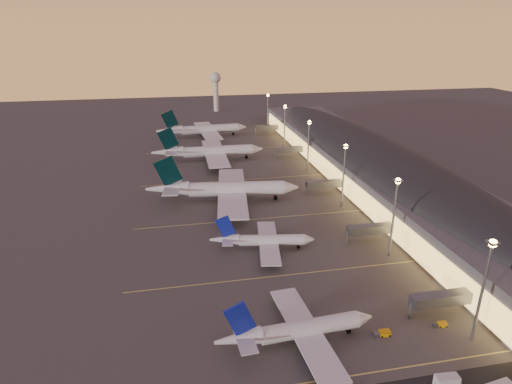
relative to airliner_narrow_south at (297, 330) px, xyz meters
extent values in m
plane|color=#464341|center=(4.12, 33.13, -3.49)|extent=(700.00, 700.00, 0.00)
cylinder|color=silver|center=(3.27, 0.21, 0.06)|extent=(23.52, 5.46, 3.97)
cone|color=silver|center=(16.78, 1.08, 0.06)|extent=(4.01, 4.20, 3.97)
cone|color=silver|center=(-13.62, -0.87, 0.56)|extent=(10.76, 4.64, 3.97)
cube|color=silver|center=(2.14, 0.14, -0.63)|extent=(8.90, 33.79, 0.44)
cylinder|color=navy|center=(2.42, 7.52, -1.97)|extent=(5.44, 3.31, 2.98)
cylinder|color=navy|center=(3.37, -7.15, -1.97)|extent=(5.44, 3.31, 2.98)
cube|color=navy|center=(-13.09, -0.84, 5.70)|extent=(7.29, 1.06, 8.61)
cube|color=silver|center=(-12.34, -0.79, 1.15)|extent=(4.52, 12.25, 0.28)
cylinder|color=black|center=(13.04, 0.84, -2.71)|extent=(0.34, 0.34, 1.57)
cylinder|color=black|center=(13.04, 0.84, -2.93)|extent=(1.15, 0.76, 1.11)
cylinder|color=black|center=(1.21, 2.86, -2.71)|extent=(0.34, 0.34, 1.57)
cylinder|color=black|center=(1.21, 2.86, -2.93)|extent=(1.15, 0.76, 1.11)
cylinder|color=black|center=(1.57, -2.68, -2.71)|extent=(0.34, 0.34, 1.57)
cylinder|color=black|center=(1.57, -2.68, -2.93)|extent=(1.15, 0.76, 1.11)
cylinder|color=silver|center=(4.53, 44.41, -0.30)|extent=(21.26, 6.91, 3.57)
cone|color=silver|center=(16.54, 42.44, -0.30)|extent=(3.91, 4.07, 3.57)
cone|color=silver|center=(-10.48, 46.87, 0.15)|extent=(9.92, 5.05, 3.57)
cube|color=silver|center=(3.53, 44.58, -0.92)|extent=(10.87, 30.64, 0.39)
cylinder|color=navy|center=(5.27, 50.99, -2.12)|extent=(5.10, 3.41, 2.68)
cylinder|color=navy|center=(3.13, 37.94, -2.12)|extent=(5.10, 3.41, 2.68)
cube|color=navy|center=(-10.02, 46.80, 4.78)|extent=(6.54, 1.59, 7.74)
cube|color=silver|center=(-9.35, 46.69, 0.69)|extent=(5.09, 11.22, 0.25)
cylinder|color=black|center=(13.22, 42.99, -2.78)|extent=(0.33, 0.33, 1.41)
cylinder|color=black|center=(13.22, 42.99, -2.99)|extent=(1.09, 0.78, 1.00)
cylinder|color=black|center=(3.27, 47.15, -2.78)|extent=(0.33, 0.33, 1.41)
cylinder|color=black|center=(3.27, 47.15, -2.99)|extent=(1.09, 0.78, 1.00)
cylinder|color=black|center=(2.46, 42.22, -2.78)|extent=(0.33, 0.33, 1.41)
cylinder|color=black|center=(2.46, 42.22, -2.99)|extent=(1.09, 0.78, 1.00)
cylinder|color=silver|center=(-0.19, 87.77, 1.79)|extent=(39.20, 10.71, 5.86)
cone|color=silver|center=(22.14, 84.93, 1.79)|extent=(6.94, 6.61, 5.86)
cone|color=silver|center=(-28.11, 91.33, 2.52)|extent=(18.11, 8.03, 5.86)
cube|color=silver|center=(-2.05, 88.01, 0.76)|extent=(18.32, 57.64, 0.64)
cylinder|color=#57595E|center=(0.76, 100.22, -1.22)|extent=(9.24, 5.47, 4.40)
cylinder|color=#57595E|center=(-2.39, 75.49, -1.22)|extent=(9.24, 5.47, 4.40)
cube|color=black|center=(-27.24, 91.22, 10.09)|extent=(11.58, 2.33, 13.01)
cube|color=silver|center=(-26.00, 91.06, 3.40)|extent=(8.78, 21.03, 0.41)
cylinder|color=black|center=(15.96, 85.72, -2.32)|extent=(0.52, 0.52, 2.35)
cylinder|color=black|center=(15.96, 85.72, -2.67)|extent=(1.76, 1.23, 1.64)
cylinder|color=black|center=(-2.78, 92.24, -2.32)|extent=(0.52, 0.52, 2.35)
cylinder|color=black|center=(-2.78, 92.24, -2.67)|extent=(1.76, 1.23, 1.64)
cylinder|color=black|center=(-3.81, 84.10, -2.32)|extent=(0.52, 0.52, 2.35)
cylinder|color=black|center=(-3.81, 84.10, -2.67)|extent=(1.76, 1.23, 1.64)
cylinder|color=silver|center=(-1.00, 147.82, 1.54)|extent=(37.00, 6.05, 5.59)
cone|color=silver|center=(20.45, 147.55, 1.54)|extent=(6.03, 5.66, 5.59)
cone|color=silver|center=(-27.80, 148.15, 2.24)|extent=(16.75, 5.79, 5.59)
cube|color=silver|center=(-2.78, 147.84, 0.56)|extent=(11.40, 54.12, 0.61)
cylinder|color=#57595E|center=(-1.44, 159.70, -1.32)|extent=(8.39, 4.29, 4.19)
cylinder|color=#57595E|center=(-1.74, 135.95, -1.32)|extent=(8.39, 4.29, 4.19)
cube|color=black|center=(-26.97, 148.14, 9.45)|extent=(11.03, 0.98, 12.40)
cube|color=silver|center=(-25.78, 148.13, 3.07)|extent=(6.20, 19.51, 0.39)
cylinder|color=black|center=(14.52, 147.62, -2.37)|extent=(0.45, 0.45, 2.23)
cylinder|color=black|center=(14.52, 147.62, -2.71)|extent=(1.58, 1.00, 1.56)
cylinder|color=black|center=(-3.93, 151.76, -2.37)|extent=(0.45, 0.45, 2.23)
cylinder|color=black|center=(-3.93, 151.76, -2.71)|extent=(1.58, 1.00, 1.56)
cylinder|color=black|center=(-4.02, 143.94, -2.37)|extent=(0.45, 0.45, 2.23)
cylinder|color=black|center=(-4.02, 143.94, -2.71)|extent=(1.58, 1.00, 1.56)
cylinder|color=silver|center=(0.08, 202.23, 1.49)|extent=(36.92, 8.42, 5.53)
cone|color=silver|center=(21.27, 203.92, 1.49)|extent=(6.32, 5.99, 5.53)
cone|color=silver|center=(-26.40, 200.12, 2.18)|extent=(16.92, 6.83, 5.53)
cube|color=silver|center=(-1.68, 202.09, 0.52)|extent=(14.84, 54.17, 0.61)
cylinder|color=#57595E|center=(-1.44, 213.91, -1.34)|extent=(8.57, 4.79, 4.15)
cylinder|color=#57595E|center=(0.43, 190.45, -1.34)|extent=(8.57, 4.79, 4.15)
cube|color=black|center=(-25.57, 200.19, 9.33)|extent=(10.95, 1.69, 12.28)
cube|color=silver|center=(-24.40, 200.28, 3.01)|extent=(7.41, 19.67, 0.39)
cylinder|color=black|center=(15.40, 203.45, -2.38)|extent=(0.48, 0.48, 2.21)
cylinder|color=black|center=(15.40, 203.45, -2.71)|extent=(1.62, 1.09, 1.55)
cylinder|color=black|center=(-3.17, 205.86, -2.38)|extent=(0.48, 0.48, 2.21)
cylinder|color=black|center=(-3.17, 205.86, -2.71)|extent=(1.62, 1.09, 1.55)
cylinder|color=black|center=(-2.55, 198.13, -2.38)|extent=(0.48, 0.48, 2.21)
cylinder|color=black|center=(-2.55, 198.13, -2.71)|extent=(1.62, 1.09, 1.55)
cube|color=#535459|center=(66.12, 105.63, 2.51)|extent=(40.00, 255.00, 12.00)
ellipsoid|color=#212326|center=(66.12, 105.63, 8.51)|extent=(39.00, 253.00, 10.92)
cube|color=#FFC762|center=(45.92, 105.63, 1.51)|extent=(0.40, 244.80, 8.00)
cube|color=#57595E|center=(38.12, 3.13, 1.01)|extent=(16.00, 3.20, 3.00)
cylinder|color=slate|center=(30.12, 3.13, -1.29)|extent=(0.70, 0.70, 4.40)
cube|color=#57595E|center=(38.12, 43.13, 1.01)|extent=(16.00, 3.20, 3.00)
cylinder|color=slate|center=(30.12, 43.13, -1.29)|extent=(0.70, 0.70, 4.40)
cube|color=#57595E|center=(38.12, 88.13, 1.01)|extent=(16.00, 3.20, 3.00)
cylinder|color=slate|center=(30.12, 88.13, -1.29)|extent=(0.70, 0.70, 4.40)
cube|color=#57595E|center=(38.12, 145.13, 1.01)|extent=(16.00, 3.20, 3.00)
cylinder|color=slate|center=(30.12, 145.13, -1.29)|extent=(0.70, 0.70, 4.40)
cube|color=#57595E|center=(38.12, 201.13, 1.01)|extent=(16.00, 3.20, 3.00)
cylinder|color=slate|center=(30.12, 201.13, -1.29)|extent=(0.70, 0.70, 4.40)
cylinder|color=slate|center=(40.12, -6.87, 9.01)|extent=(0.70, 0.70, 25.00)
cube|color=slate|center=(40.12, -6.87, 21.71)|extent=(2.20, 2.20, 0.50)
sphere|color=#F8C157|center=(40.12, -6.87, 21.51)|extent=(1.80, 1.80, 1.80)
cylinder|color=slate|center=(40.12, 33.13, 9.01)|extent=(0.70, 0.70, 25.00)
cube|color=slate|center=(40.12, 33.13, 21.71)|extent=(2.20, 2.20, 0.50)
sphere|color=#F8C157|center=(40.12, 33.13, 21.51)|extent=(1.80, 1.80, 1.80)
cylinder|color=slate|center=(40.12, 73.13, 9.01)|extent=(0.70, 0.70, 25.00)
cube|color=slate|center=(40.12, 73.13, 21.71)|extent=(2.20, 2.20, 0.50)
sphere|color=#F8C157|center=(40.12, 73.13, 21.51)|extent=(1.80, 1.80, 1.80)
cylinder|color=slate|center=(40.12, 118.13, 9.01)|extent=(0.70, 0.70, 25.00)
cube|color=slate|center=(40.12, 118.13, 21.71)|extent=(2.20, 2.20, 0.50)
sphere|color=#F8C157|center=(40.12, 118.13, 21.51)|extent=(1.80, 1.80, 1.80)
cylinder|color=slate|center=(40.12, 163.13, 9.01)|extent=(0.70, 0.70, 25.00)
cube|color=slate|center=(40.12, 163.13, 21.71)|extent=(2.20, 2.20, 0.50)
sphere|color=#F8C157|center=(40.12, 163.13, 21.51)|extent=(1.80, 1.80, 1.80)
cylinder|color=slate|center=(40.12, 208.13, 9.01)|extent=(0.70, 0.70, 25.00)
cube|color=slate|center=(40.12, 208.13, 21.71)|extent=(2.20, 2.20, 0.50)
sphere|color=#F8C157|center=(40.12, 208.13, 21.51)|extent=(1.80, 1.80, 1.80)
cylinder|color=silver|center=(14.12, 293.13, 9.51)|extent=(4.40, 4.40, 26.00)
sphere|color=silver|center=(14.12, 293.13, 24.51)|extent=(9.00, 9.00, 9.00)
cube|color=#D8C659|center=(4.12, -11.87, -3.48)|extent=(90.00, 0.36, 0.00)
cube|color=#D8C659|center=(4.12, 28.13, -3.48)|extent=(90.00, 0.36, 0.00)
cube|color=#D8C659|center=(4.12, 68.13, -3.48)|extent=(90.00, 0.36, 0.00)
cube|color=#D8C659|center=(4.12, 113.13, -3.48)|extent=(90.00, 0.36, 0.00)
cube|color=#D8C659|center=(4.12, 168.13, -3.48)|extent=(90.00, 0.36, 0.00)
cube|color=#E6A007|center=(21.03, -1.53, -2.89)|extent=(2.67, 1.72, 1.20)
cube|color=#57595E|center=(19.07, -1.48, -3.05)|extent=(1.57, 1.47, 0.88)
cylinder|color=black|center=(22.04, -0.74, -3.25)|extent=(0.49, 0.21, 0.48)
cylinder|color=black|center=(21.99, -2.38, -3.25)|extent=(0.49, 0.21, 0.48)
cylinder|color=black|center=(20.07, -0.68, -3.25)|extent=(0.49, 0.21, 0.48)
cylinder|color=black|center=(20.03, -2.33, -3.25)|extent=(0.49, 0.21, 0.48)
cube|color=#E6A007|center=(36.26, -1.21, -2.99)|extent=(2.25, 1.48, 1.00)
cube|color=#57595E|center=(34.63, -1.11, -3.13)|extent=(1.33, 1.25, 0.72)
cylinder|color=black|center=(37.11, -0.58, -3.29)|extent=(0.41, 0.19, 0.40)
cylinder|color=black|center=(37.03, -1.93, -3.29)|extent=(0.41, 0.19, 0.40)
cylinder|color=black|center=(35.49, -0.48, -3.29)|extent=(0.41, 0.19, 0.40)
cylinder|color=black|center=(35.41, -1.84, -3.29)|extent=(0.41, 0.19, 0.40)
cube|color=silver|center=(25.72, -18.45, -2.04)|extent=(4.82, 2.38, 2.90)
cube|color=#57595E|center=(27.76, -18.60, -2.72)|extent=(1.67, 1.98, 1.53)
camera|label=1|loc=(-24.44, -75.58, 63.96)|focal=30.00mm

